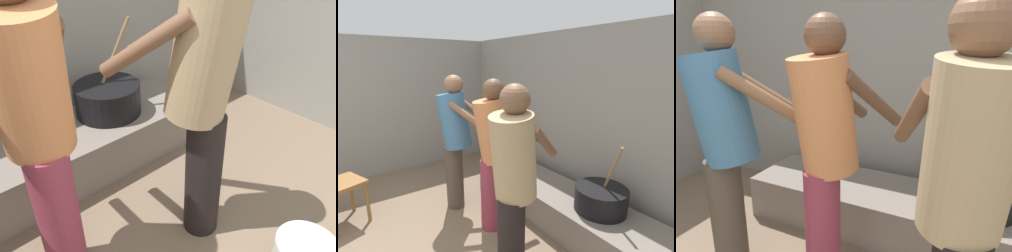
{
  "view_description": "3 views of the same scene",
  "coord_description": "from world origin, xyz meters",
  "views": [
    {
      "loc": [
        -0.54,
        0.19,
        1.61
      ],
      "look_at": [
        0.4,
        1.21,
        0.75
      ],
      "focal_mm": 37.29,
      "sensor_mm": 36.0,
      "label": 1
    },
    {
      "loc": [
        1.89,
        0.2,
        1.67
      ],
      "look_at": [
        -0.22,
        1.67,
        1.04
      ],
      "focal_mm": 27.21,
      "sensor_mm": 36.0,
      "label": 2
    },
    {
      "loc": [
        0.6,
        0.2,
        1.38
      ],
      "look_at": [
        -0.13,
        1.7,
        0.92
      ],
      "focal_mm": 30.86,
      "sensor_mm": 36.0,
      "label": 3
    }
  ],
  "objects": [
    {
      "name": "cook_in_orange_shirt",
      "position": [
        -0.11,
        1.45,
        0.88
      ],
      "size": [
        0.52,
        0.72,
        1.54
      ],
      "color": "#8C3347",
      "rests_on": "ground_plane"
    },
    {
      "name": "cook_in_tan_shirt",
      "position": [
        0.58,
        1.18,
        0.88
      ],
      "size": [
        0.57,
        0.72,
        1.55
      ],
      "color": "black",
      "rests_on": "ground_plane"
    },
    {
      "name": "hearth_ledge",
      "position": [
        0.13,
        2.1,
        0.17
      ],
      "size": [
        2.33,
        0.6,
        0.34
      ],
      "primitive_type": "cube",
      "color": "slate",
      "rests_on": "ground_plane"
    },
    {
      "name": "cooking_pot_main",
      "position": [
        0.65,
        2.13,
        0.45
      ],
      "size": [
        0.47,
        0.47,
        0.68
      ],
      "color": "black",
      "rests_on": "hearth_ledge"
    }
  ]
}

